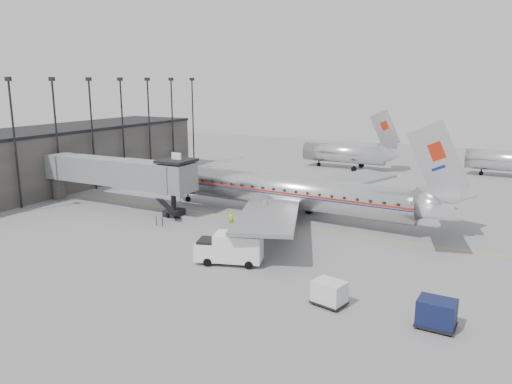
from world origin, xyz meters
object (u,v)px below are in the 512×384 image
(baggage_cart_navy, at_px, (437,313))
(baggage_cart_white, at_px, (329,292))
(airliner, at_px, (290,192))
(service_van, at_px, (230,248))
(ramp_worker, at_px, (232,219))

(baggage_cart_navy, height_order, baggage_cart_white, baggage_cart_navy)
(baggage_cart_white, bearing_deg, airliner, 134.15)
(airliner, relative_size, service_van, 6.17)
(service_van, xyz_separation_m, ramp_worker, (-5.31, 9.33, -0.54))
(airliner, relative_size, baggage_cart_navy, 14.97)
(baggage_cart_navy, height_order, ramp_worker, baggage_cart_navy)
(baggage_cart_white, relative_size, ramp_worker, 1.53)
(airliner, bearing_deg, baggage_cart_navy, -43.08)
(airliner, relative_size, ramp_worker, 22.24)
(ramp_worker, bearing_deg, baggage_cart_white, -63.08)
(airliner, distance_m, ramp_worker, 7.45)
(baggage_cart_navy, distance_m, ramp_worker, 25.67)
(service_van, distance_m, baggage_cart_navy, 17.22)
(service_van, bearing_deg, baggage_cart_navy, -29.94)
(service_van, xyz_separation_m, baggage_cart_white, (9.94, -3.67, -0.45))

